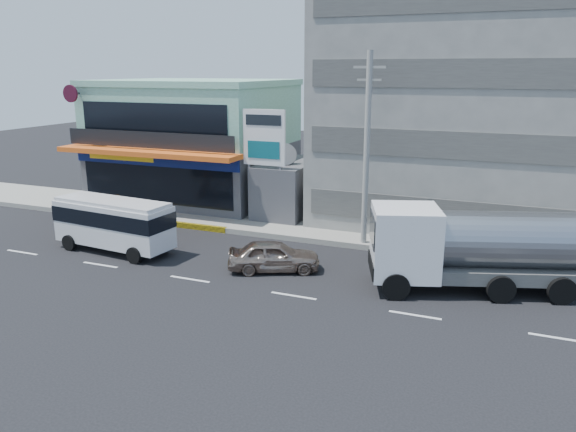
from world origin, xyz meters
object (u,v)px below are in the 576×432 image
(minibus, at_px, (113,221))
(motorcycle_rider, at_px, (121,223))
(concrete_building, at_px, (467,106))
(shop_building, at_px, (196,144))
(satellite_dish, at_px, (284,163))
(tanker_truck, at_px, (472,247))
(sedan, at_px, (274,256))
(utility_pole_near, at_px, (367,150))
(billboard, at_px, (264,144))

(minibus, bearing_deg, motorcycle_rider, 122.17)
(minibus, height_order, motorcycle_rider, minibus)
(concrete_building, height_order, minibus, concrete_building)
(shop_building, distance_m, minibus, 12.38)
(shop_building, height_order, satellite_dish, shop_building)
(minibus, bearing_deg, tanker_truck, 4.78)
(sedan, bearing_deg, concrete_building, -53.31)
(concrete_building, xyz_separation_m, tanker_truck, (1.63, -11.53, -5.09))
(concrete_building, relative_size, utility_pole_near, 1.60)
(concrete_building, xyz_separation_m, motorcycle_rider, (-17.09, -10.78, -6.21))
(concrete_building, relative_size, satellite_dish, 10.67)
(satellite_dish, bearing_deg, concrete_building, 21.80)
(shop_building, xyz_separation_m, concrete_building, (18.00, 1.05, 3.00))
(sedan, xyz_separation_m, tanker_truck, (8.61, 1.00, 1.18))
(minibus, relative_size, tanker_truck, 0.71)
(concrete_building, xyz_separation_m, sedan, (-6.97, -12.53, -6.28))
(satellite_dish, height_order, billboard, billboard)
(tanker_truck, height_order, motorcycle_rider, tanker_truck)
(shop_building, height_order, concrete_building, concrete_building)
(satellite_dish, height_order, sedan, satellite_dish)
(shop_building, bearing_deg, concrete_building, 3.35)
(sedan, bearing_deg, minibus, 68.74)
(satellite_dish, distance_m, tanker_truck, 13.96)
(shop_building, xyz_separation_m, sedan, (11.03, -11.48, -3.27))
(minibus, relative_size, motorcycle_rider, 2.76)
(billboard, bearing_deg, motorcycle_rider, -142.94)
(minibus, bearing_deg, satellite_dish, 57.61)
(motorcycle_rider, bearing_deg, utility_pole_near, 13.64)
(utility_pole_near, distance_m, sedan, 7.26)
(tanker_truck, bearing_deg, sedan, -173.38)
(shop_building, xyz_separation_m, tanker_truck, (19.63, -10.48, -2.09))
(utility_pole_near, height_order, motorcycle_rider, utility_pole_near)
(billboard, bearing_deg, shop_building, 147.68)
(shop_building, relative_size, motorcycle_rider, 5.15)
(satellite_dish, distance_m, motorcycle_rider, 10.19)
(shop_building, distance_m, billboard, 8.92)
(satellite_dish, bearing_deg, billboard, -105.52)
(satellite_dish, bearing_deg, utility_pole_near, -30.96)
(shop_building, height_order, tanker_truck, shop_building)
(utility_pole_near, xyz_separation_m, minibus, (-11.70, -5.38, -3.53))
(shop_building, xyz_separation_m, utility_pole_near, (14.00, -6.55, 1.15))
(satellite_dish, distance_m, billboard, 2.31)
(minibus, xyz_separation_m, motorcycle_rider, (-1.39, 2.21, -0.82))
(utility_pole_near, distance_m, minibus, 13.36)
(satellite_dish, xyz_separation_m, sedan, (3.03, -8.53, -2.85))
(satellite_dish, height_order, utility_pole_near, utility_pole_near)
(billboard, height_order, motorcycle_rider, billboard)
(shop_building, relative_size, sedan, 2.92)
(concrete_building, relative_size, sedan, 3.77)
(shop_building, xyz_separation_m, minibus, (2.30, -11.93, -2.38))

